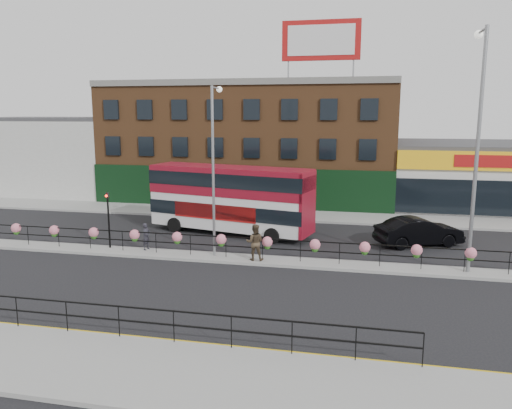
% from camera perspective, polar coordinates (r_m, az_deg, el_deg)
% --- Properties ---
extents(ground, '(120.00, 120.00, 0.00)m').
position_cam_1_polar(ground, '(26.73, -1.37, -6.43)').
color(ground, black).
rests_on(ground, ground).
extents(south_pavement, '(60.00, 4.00, 0.15)m').
position_cam_1_polar(south_pavement, '(16.14, -11.91, -18.23)').
color(south_pavement, '#959592').
rests_on(south_pavement, ground).
extents(north_pavement, '(60.00, 4.00, 0.15)m').
position_cam_1_polar(north_pavement, '(38.13, 2.85, -1.18)').
color(north_pavement, '#959592').
rests_on(north_pavement, ground).
extents(median, '(60.00, 1.60, 0.15)m').
position_cam_1_polar(median, '(26.70, -1.37, -6.27)').
color(median, '#959592').
rests_on(median, ground).
extents(yellow_line_inner, '(60.00, 0.10, 0.01)m').
position_cam_1_polar(yellow_line_inner, '(18.06, -8.84, -15.12)').
color(yellow_line_inner, gold).
rests_on(yellow_line_inner, ground).
extents(yellow_line_outer, '(60.00, 0.10, 0.01)m').
position_cam_1_polar(yellow_line_outer, '(17.91, -9.05, -15.35)').
color(yellow_line_outer, gold).
rests_on(yellow_line_outer, ground).
extents(brick_building, '(25.00, 12.21, 10.30)m').
position_cam_1_polar(brick_building, '(45.99, -0.42, 7.18)').
color(brick_building, brown).
rests_on(brick_building, ground).
extents(supermarket, '(15.00, 12.25, 5.30)m').
position_cam_1_polar(supermarket, '(46.14, 24.63, 3.15)').
color(supermarket, silver).
rests_on(supermarket, ground).
extents(warehouse_west, '(15.50, 12.00, 7.30)m').
position_cam_1_polar(warehouse_west, '(54.26, -21.86, 5.37)').
color(warehouse_west, '#BABBB5').
rests_on(warehouse_west, ground).
extents(billboard, '(6.00, 0.29, 4.40)m').
position_cam_1_polar(billboard, '(40.36, 7.45, 18.10)').
color(billboard, '#A01212').
rests_on(billboard, brick_building).
extents(median_railing, '(30.04, 0.56, 1.23)m').
position_cam_1_polar(median_railing, '(26.44, -1.37, -4.26)').
color(median_railing, black).
rests_on(median_railing, median).
extents(south_railing, '(20.04, 0.05, 1.12)m').
position_cam_1_polar(south_railing, '(18.12, -15.44, -11.99)').
color(south_railing, black).
rests_on(south_railing, south_pavement).
extents(double_decker_bus, '(11.08, 4.93, 4.36)m').
position_cam_1_polar(double_decker_bus, '(32.07, -2.93, 1.33)').
color(double_decker_bus, silver).
rests_on(double_decker_bus, ground).
extents(car, '(5.60, 6.42, 1.68)m').
position_cam_1_polar(car, '(31.01, 18.11, -2.97)').
color(car, black).
rests_on(car, ground).
extents(pedestrian_a, '(0.74, 0.64, 1.52)m').
position_cam_1_polar(pedestrian_a, '(28.75, -12.43, -3.58)').
color(pedestrian_a, '#25242C').
rests_on(pedestrian_a, median).
extents(pedestrian_b, '(1.11, 0.95, 1.92)m').
position_cam_1_polar(pedestrian_b, '(26.06, -0.14, -4.33)').
color(pedestrian_b, '#483A28').
rests_on(pedestrian_b, median).
extents(lamp_column_west, '(0.32, 1.58, 9.00)m').
position_cam_1_polar(lamp_column_west, '(26.48, -4.79, 5.49)').
color(lamp_column_west, gray).
rests_on(lamp_column_west, median).
extents(lamp_column_east, '(0.41, 2.02, 11.50)m').
position_cam_1_polar(lamp_column_east, '(25.71, 23.99, 7.79)').
color(lamp_column_east, gray).
rests_on(lamp_column_east, median).
extents(traffic_light_median, '(0.15, 0.28, 3.65)m').
position_cam_1_polar(traffic_light_median, '(29.36, -16.56, -0.37)').
color(traffic_light_median, black).
rests_on(traffic_light_median, median).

